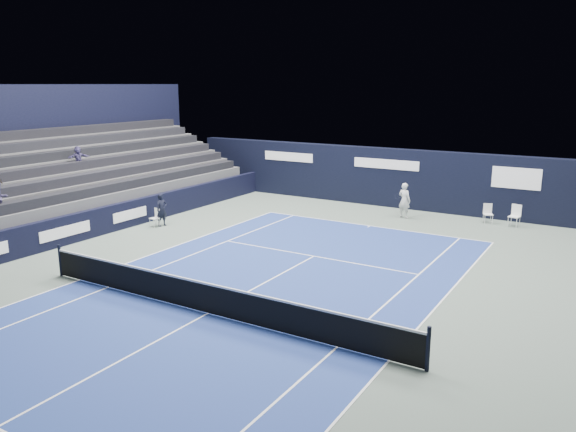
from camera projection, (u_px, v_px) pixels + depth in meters
name	position (u px, v px, depth m)	size (l,w,h in m)	color
ground	(248.00, 292.00, 17.74)	(48.00, 48.00, 0.00)	#526158
court_surface	(208.00, 314.00, 16.07)	(10.97, 23.77, 0.01)	navy
folding_chair_back_a	(488.00, 210.00, 26.50)	(0.53, 0.55, 0.92)	white
folding_chair_back_b	(515.00, 214.00, 25.78)	(0.54, 0.52, 1.03)	white
line_judge_chair	(156.00, 216.00, 25.82)	(0.43, 0.42, 0.85)	white
line_judge	(162.00, 210.00, 25.84)	(0.56, 0.37, 1.53)	black
court_markings	(208.00, 313.00, 16.07)	(11.03, 23.83, 0.00)	white
tennis_net	(207.00, 297.00, 15.95)	(12.90, 0.10, 1.10)	black
back_sponsor_wall	(406.00, 179.00, 29.48)	(26.00, 0.63, 3.10)	black
side_barrier_left	(127.00, 214.00, 25.68)	(0.33, 22.00, 1.20)	black
spectator_stand	(87.00, 175.00, 28.10)	(6.00, 18.00, 6.40)	#4A4A4D
tennis_player	(404.00, 200.00, 27.41)	(0.71, 0.89, 1.74)	silver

